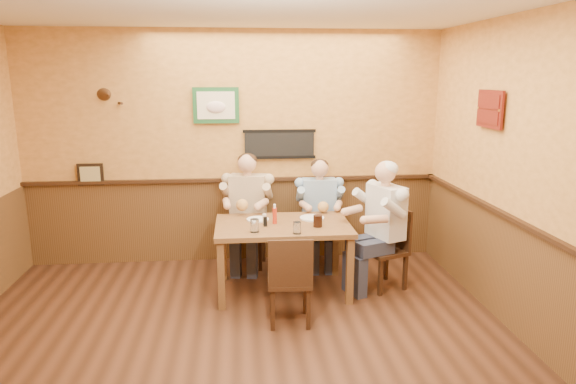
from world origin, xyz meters
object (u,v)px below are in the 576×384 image
at_px(chair_back_left, 249,231).
at_px(diner_tan_shirt, 248,216).
at_px(chair_right_end, 384,249).
at_px(water_glass_left, 255,226).
at_px(hot_sauce_bottle, 275,215).
at_px(diner_blue_polo, 319,217).
at_px(chair_back_right, 319,231).
at_px(dining_table, 283,232).
at_px(salt_shaker, 264,219).
at_px(pepper_shaker, 265,222).
at_px(cola_tumbler, 318,221).
at_px(water_glass_mid, 297,228).
at_px(chair_near_side, 290,278).
at_px(diner_white_elder, 385,232).

relative_size(chair_back_left, diner_tan_shirt, 0.70).
relative_size(chair_right_end, water_glass_left, 6.68).
bearing_deg(hot_sauce_bottle, diner_blue_polo, 52.45).
bearing_deg(chair_back_right, diner_blue_polo, 0.00).
bearing_deg(dining_table, salt_shaker, 170.53).
relative_size(diner_blue_polo, pepper_shaker, 11.94).
bearing_deg(chair_back_right, chair_right_end, -51.24).
relative_size(cola_tumbler, hot_sauce_bottle, 0.64).
distance_m(dining_table, water_glass_mid, 0.40).
xyz_separation_m(chair_near_side, pepper_shaker, (-0.19, 0.64, 0.37)).
bearing_deg(dining_table, diner_white_elder, -0.84).
bearing_deg(water_glass_left, water_glass_mid, -12.93).
distance_m(diner_blue_polo, cola_tumbler, 0.97).
bearing_deg(chair_right_end, water_glass_left, -101.57).
relative_size(dining_table, chair_back_right, 1.71).
bearing_deg(chair_back_left, chair_near_side, -66.87).
xyz_separation_m(diner_blue_polo, water_glass_left, (-0.81, -1.05, 0.23)).
distance_m(diner_tan_shirt, diner_white_elder, 1.65).
bearing_deg(diner_tan_shirt, diner_blue_polo, 9.99).
distance_m(chair_near_side, pepper_shaker, 0.76).
height_order(dining_table, chair_near_side, chair_near_side).
bearing_deg(chair_near_side, pepper_shaker, -71.50).
distance_m(cola_tumbler, pepper_shaker, 0.54).
height_order(chair_back_left, cola_tumbler, cola_tumbler).
xyz_separation_m(dining_table, hot_sauce_bottle, (-0.08, 0.01, 0.19)).
height_order(chair_back_left, chair_right_end, chair_right_end).
height_order(water_glass_left, hot_sauce_bottle, hot_sauce_bottle).
distance_m(chair_back_right, chair_right_end, 0.99).
height_order(chair_back_left, chair_back_right, chair_back_left).
bearing_deg(hot_sauce_bottle, pepper_shaker, -139.31).
xyz_separation_m(diner_tan_shirt, water_glass_mid, (0.45, -1.14, 0.19)).
xyz_separation_m(dining_table, diner_tan_shirt, (-0.35, 0.78, -0.04)).
bearing_deg(salt_shaker, diner_blue_polo, 47.10).
height_order(cola_tumbler, pepper_shaker, cola_tumbler).
distance_m(water_glass_mid, pepper_shaker, 0.41).
height_order(diner_blue_polo, water_glass_mid, diner_blue_polo).
bearing_deg(chair_near_side, water_glass_left, -53.95).
height_order(diner_tan_shirt, pepper_shaker, diner_tan_shirt).
relative_size(chair_back_right, water_glass_left, 6.22).
bearing_deg(salt_shaker, water_glass_mid, -52.65).
relative_size(chair_near_side, diner_white_elder, 0.69).
height_order(dining_table, pepper_shaker, pepper_shaker).
bearing_deg(diner_blue_polo, cola_tumbler, -97.53).
xyz_separation_m(dining_table, cola_tumbler, (0.35, -0.14, 0.15)).
relative_size(dining_table, chair_near_side, 1.62).
bearing_deg(chair_back_left, diner_blue_polo, 9.99).
bearing_deg(diner_tan_shirt, diner_white_elder, -18.82).
distance_m(dining_table, diner_tan_shirt, 0.86).
distance_m(diner_white_elder, pepper_shaker, 1.30).
bearing_deg(chair_right_end, diner_blue_polo, -165.12).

